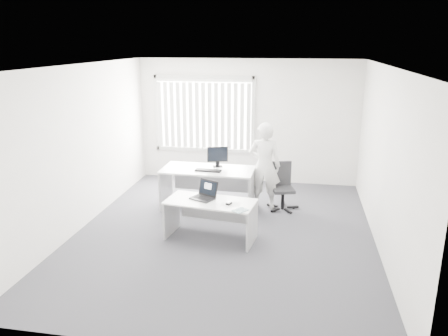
% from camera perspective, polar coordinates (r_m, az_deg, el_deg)
% --- Properties ---
extents(ground, '(6.00, 6.00, 0.00)m').
position_cam_1_polar(ground, '(7.57, 0.01, -8.44)').
color(ground, '#4D4C53').
rests_on(ground, ground).
extents(wall_back, '(5.00, 0.02, 2.80)m').
position_cam_1_polar(wall_back, '(10.00, 3.06, 6.07)').
color(wall_back, white).
rests_on(wall_back, ground).
extents(wall_front, '(5.00, 0.02, 2.80)m').
position_cam_1_polar(wall_front, '(4.34, -7.06, -7.86)').
color(wall_front, white).
rests_on(wall_front, ground).
extents(wall_left, '(0.02, 6.00, 2.80)m').
position_cam_1_polar(wall_left, '(7.92, -18.11, 2.57)').
color(wall_left, white).
rests_on(wall_left, ground).
extents(wall_right, '(0.02, 6.00, 2.80)m').
position_cam_1_polar(wall_right, '(7.11, 20.25, 0.88)').
color(wall_right, white).
rests_on(wall_right, ground).
extents(ceiling, '(5.00, 6.00, 0.02)m').
position_cam_1_polar(ceiling, '(6.89, 0.01, 13.23)').
color(ceiling, silver).
rests_on(ceiling, wall_back).
extents(window, '(2.32, 0.06, 1.76)m').
position_cam_1_polar(window, '(10.11, -2.63, 7.05)').
color(window, '#BBBBB6').
rests_on(window, wall_back).
extents(blinds, '(2.20, 0.10, 1.50)m').
position_cam_1_polar(blinds, '(10.06, -2.70, 6.82)').
color(blinds, silver).
rests_on(blinds, wall_back).
extents(desk_near, '(1.53, 0.87, 0.66)m').
position_cam_1_polar(desk_near, '(7.19, -1.77, -5.70)').
color(desk_near, white).
rests_on(desk_near, ground).
extents(desk_far, '(1.77, 0.85, 0.80)m').
position_cam_1_polar(desk_far, '(8.44, -2.11, -1.58)').
color(desk_far, white).
rests_on(desk_far, ground).
extents(office_chair, '(0.65, 0.65, 0.92)m').
position_cam_1_polar(office_chair, '(8.60, 7.62, -3.45)').
color(office_chair, black).
rests_on(office_chair, ground).
extents(person, '(0.63, 0.42, 1.71)m').
position_cam_1_polar(person, '(8.42, 5.30, 0.27)').
color(person, silver).
rests_on(person, ground).
extents(laptop, '(0.48, 0.46, 0.29)m').
position_cam_1_polar(laptop, '(7.16, -2.87, -3.00)').
color(laptop, black).
rests_on(laptop, desk_near).
extents(paper_sheet, '(0.31, 0.22, 0.00)m').
position_cam_1_polar(paper_sheet, '(6.98, 0.83, -4.76)').
color(paper_sheet, white).
rests_on(paper_sheet, desk_near).
extents(mouse, '(0.10, 0.12, 0.05)m').
position_cam_1_polar(mouse, '(6.96, 0.64, -4.60)').
color(mouse, '#A8A8AB').
rests_on(mouse, paper_sheet).
extents(booklet, '(0.27, 0.28, 0.01)m').
position_cam_1_polar(booklet, '(6.73, 2.11, -5.55)').
color(booklet, white).
rests_on(booklet, desk_near).
extents(keyboard, '(0.50, 0.19, 0.02)m').
position_cam_1_polar(keyboard, '(8.24, -2.08, -0.33)').
color(keyboard, black).
rests_on(keyboard, desk_far).
extents(monitor, '(0.42, 0.23, 0.40)m').
position_cam_1_polar(monitor, '(8.47, -0.85, 1.49)').
color(monitor, black).
rests_on(monitor, desk_far).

